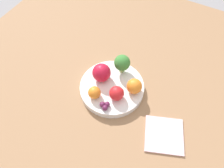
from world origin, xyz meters
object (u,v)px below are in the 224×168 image
Objects in this scene: orange_back at (94,93)px; napkin at (164,135)px; bowl at (112,88)px; apple_red at (117,93)px; orange_front at (134,86)px; apple_green at (102,73)px; broccoli at (121,63)px; grape_cluster at (105,106)px.

napkin is (-0.24, 0.01, -0.04)m from orange_back.
orange_back is (0.03, 0.06, 0.03)m from bowl.
apple_red is at bearing 136.52° from bowl.
orange_front is at bearing -127.13° from apple_red.
apple_green is 1.51× the size of orange_back.
broccoli is 0.14m from orange_back.
napkin is (-0.14, 0.08, -0.05)m from orange_front.
grape_cluster is at bearing 102.99° from bowl.
grape_cluster is at bearing 3.64° from napkin.
napkin is (-0.19, -0.01, -0.03)m from grape_cluster.
bowl is 4.52× the size of apple_red.
orange_front is (-0.04, -0.05, 0.00)m from apple_red.
bowl is 1.46× the size of napkin.
apple_green is 0.07m from orange_back.
apple_red reaches higher than bowl.
apple_green is (0.04, 0.06, -0.01)m from broccoli.
napkin is (-0.26, 0.08, -0.05)m from apple_green.
grape_cluster is (-0.02, 0.08, 0.02)m from bowl.
orange_back is at bearing 38.00° from orange_front.
broccoli is 2.27× the size of grape_cluster.
apple_red is 0.07m from orange_back.
napkin is (-0.18, 0.04, -0.05)m from apple_red.
bowl is 6.85× the size of grape_cluster.
apple_red is 0.06m from orange_front.
grape_cluster reaches higher than bowl.
orange_front is 1.23× the size of orange_back.
orange_front is (-0.12, -0.01, -0.01)m from apple_green.
orange_back is 0.05m from grape_cluster.
orange_back reaches higher than grape_cluster.
bowl is at bearing 166.42° from apple_green.
broccoli is 1.50× the size of apple_red.
grape_cluster is (0.01, 0.05, -0.01)m from apple_red.
orange_back reaches higher than napkin.
orange_back is at bearing -21.71° from grape_cluster.
bowl is at bearing 13.96° from orange_front.
bowl is 0.06m from apple_green.
bowl reaches higher than napkin.
napkin is (-0.22, 0.14, -0.06)m from broccoli.
broccoli is 1.75× the size of orange_back.
orange_back is at bearing 78.31° from broccoli.
orange_front is at bearing -30.83° from napkin.
broccoli reaches higher than apple_red.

